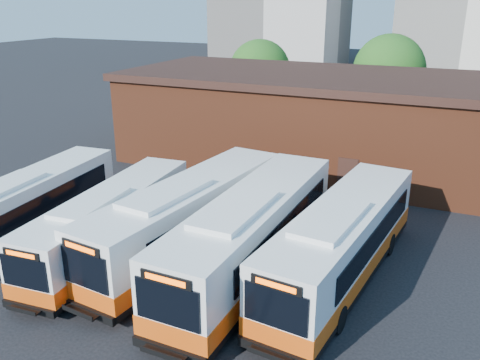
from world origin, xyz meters
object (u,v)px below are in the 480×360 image
at_px(bus_west, 112,224).
at_px(bus_east, 341,246).
at_px(bus_farwest, 30,207).
at_px(bus_midwest, 189,220).
at_px(bus_mideast, 252,237).

height_order(bus_west, bus_east, bus_east).
height_order(bus_farwest, bus_midwest, bus_midwest).
xyz_separation_m(bus_midwest, bus_mideast, (3.37, -0.52, 0.04)).
distance_m(bus_west, bus_midwest, 3.61).
distance_m(bus_mideast, bus_east, 3.76).
height_order(bus_farwest, bus_west, bus_farwest).
height_order(bus_midwest, bus_mideast, bus_mideast).
xyz_separation_m(bus_farwest, bus_midwest, (8.30, 1.48, 0.19)).
distance_m(bus_west, bus_east, 10.47).
bearing_deg(bus_east, bus_west, -163.24).
distance_m(bus_farwest, bus_east, 15.42).
bearing_deg(bus_west, bus_midwest, 20.06).
bearing_deg(bus_mideast, bus_east, 16.33).
bearing_deg(bus_mideast, bus_west, -170.49).
bearing_deg(bus_west, bus_mideast, 3.97).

